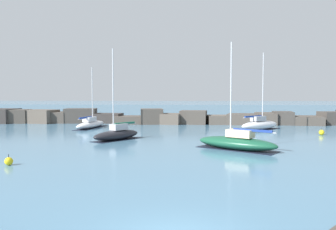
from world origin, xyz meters
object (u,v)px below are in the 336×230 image
at_px(sailboat_moored_2, 117,134).
at_px(sailboat_moored_4, 91,124).
at_px(mooring_buoy_orange_near, 9,161).
at_px(mooring_buoy_far_side, 322,132).
at_px(sailboat_moored_0, 237,142).
at_px(sailboat_moored_1, 260,125).

bearing_deg(sailboat_moored_2, sailboat_moored_4, 118.39).
distance_m(mooring_buoy_orange_near, mooring_buoy_far_side, 33.17).
distance_m(sailboat_moored_2, mooring_buoy_far_side, 23.77).
bearing_deg(mooring_buoy_orange_near, sailboat_moored_4, 95.36).
xyz_separation_m(sailboat_moored_2, sailboat_moored_4, (-6.65, 12.31, -0.05)).
xyz_separation_m(sailboat_moored_4, mooring_buoy_far_side, (29.69, -6.46, -0.27)).
height_order(sailboat_moored_0, sailboat_moored_1, sailboat_moored_1).
bearing_deg(sailboat_moored_4, sailboat_moored_2, -61.61).
xyz_separation_m(sailboat_moored_1, mooring_buoy_far_side, (6.03, -5.53, -0.41)).
bearing_deg(sailboat_moored_4, mooring_buoy_far_side, -12.27).
distance_m(sailboat_moored_4, mooring_buoy_orange_near, 25.38).
distance_m(sailboat_moored_1, mooring_buoy_orange_near, 32.34).
height_order(sailboat_moored_2, mooring_buoy_far_side, sailboat_moored_2).
relative_size(sailboat_moored_2, sailboat_moored_4, 1.08).
xyz_separation_m(sailboat_moored_0, sailboat_moored_2, (-11.63, 5.40, -0.01)).
bearing_deg(sailboat_moored_0, mooring_buoy_orange_near, -154.60).
height_order(sailboat_moored_0, mooring_buoy_orange_near, sailboat_moored_0).
height_order(sailboat_moored_2, mooring_buoy_orange_near, sailboat_moored_2).
distance_m(sailboat_moored_0, sailboat_moored_1, 17.63).
xyz_separation_m(mooring_buoy_orange_near, mooring_buoy_far_side, (27.32, 18.82, 0.04)).
height_order(sailboat_moored_2, sailboat_moored_4, sailboat_moored_2).
bearing_deg(sailboat_moored_4, sailboat_moored_0, -44.10).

